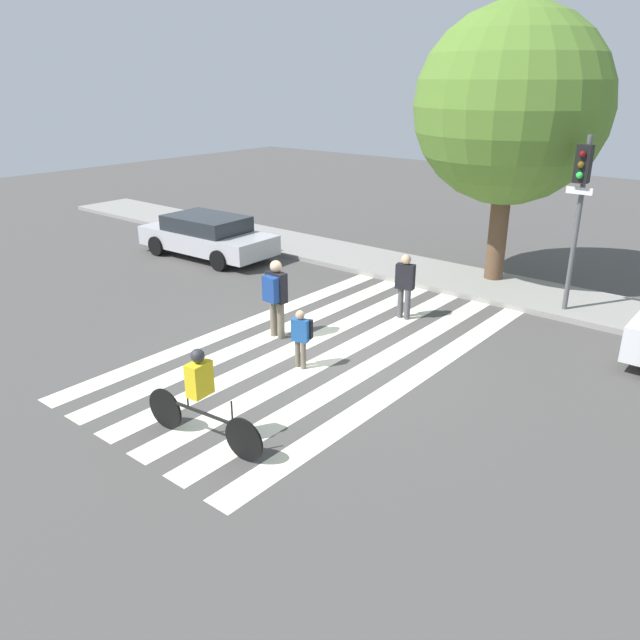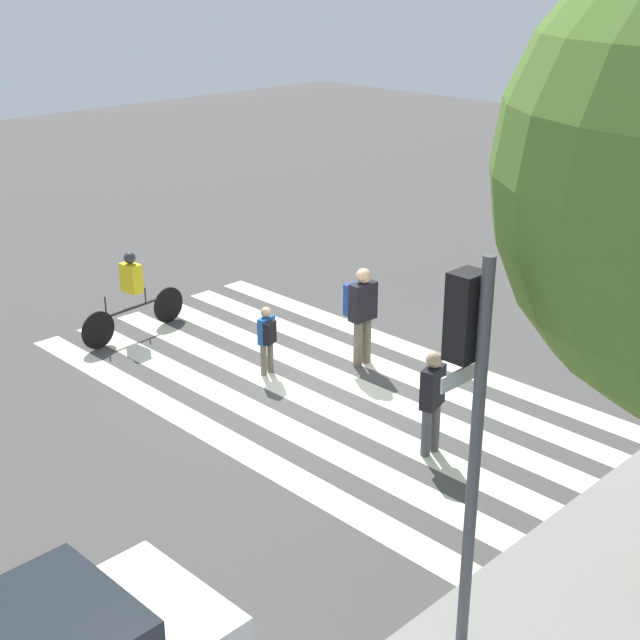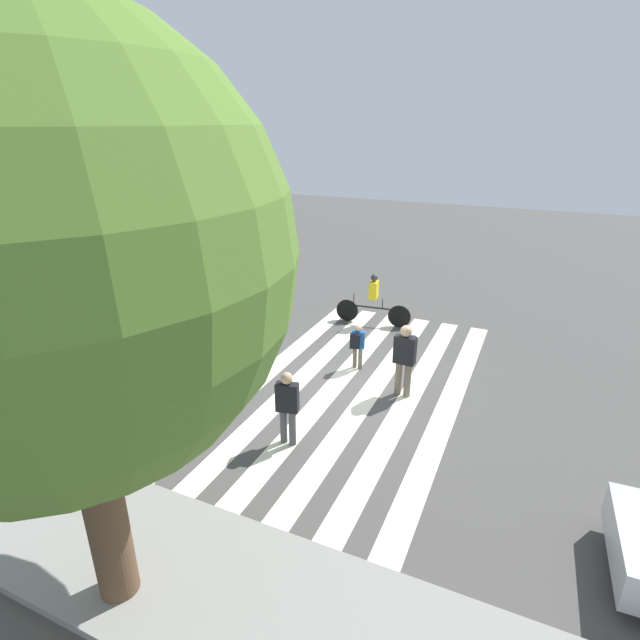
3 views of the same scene
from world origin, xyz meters
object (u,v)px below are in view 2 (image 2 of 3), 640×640
object	(u,v)px
pedestrian_adult_yellow_jacket	(361,308)
pedestrian_adult_blue_shirt	(432,397)
pedestrian_child_with_backpack	(267,336)
traffic_light	(468,385)
cyclist_mid_street	(132,292)

from	to	relation	value
pedestrian_adult_yellow_jacket	pedestrian_adult_blue_shirt	xyz separation A→B (m)	(1.57, 2.85, -0.14)
pedestrian_child_with_backpack	pedestrian_adult_yellow_jacket	bearing A→B (deg)	-45.83
traffic_light	pedestrian_child_with_backpack	xyz separation A→B (m)	(-3.04, -6.31, -2.29)
pedestrian_adult_yellow_jacket	cyclist_mid_street	bearing A→B (deg)	-58.11
pedestrian_adult_yellow_jacket	pedestrian_adult_blue_shirt	distance (m)	3.26
traffic_light	cyclist_mid_street	distance (m)	9.97
traffic_light	pedestrian_adult_yellow_jacket	xyz separation A→B (m)	(-4.51, -5.49, -1.96)
traffic_light	cyclist_mid_street	world-z (taller)	traffic_light
pedestrian_adult_blue_shirt	cyclist_mid_street	distance (m)	6.81
pedestrian_child_with_backpack	pedestrian_adult_blue_shirt	distance (m)	3.67
pedestrian_child_with_backpack	cyclist_mid_street	size ratio (longest dim) A/B	0.51
pedestrian_child_with_backpack	pedestrian_adult_blue_shirt	bearing A→B (deg)	-108.42
traffic_light	pedestrian_adult_blue_shirt	distance (m)	4.48
traffic_light	pedestrian_adult_yellow_jacket	distance (m)	7.37
traffic_light	pedestrian_child_with_backpack	size ratio (longest dim) A/B	3.48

